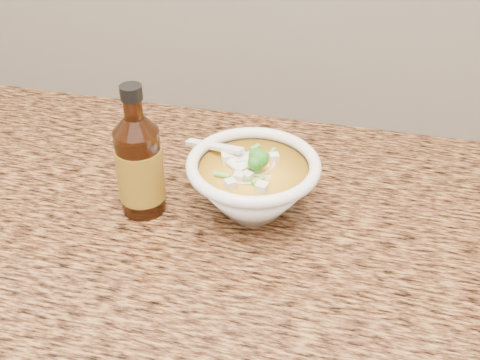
# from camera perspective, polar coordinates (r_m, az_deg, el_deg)

# --- Properties ---
(counter_slab) EXTENTS (4.00, 0.68, 0.04)m
(counter_slab) POSITION_cam_1_polar(r_m,az_deg,el_deg) (0.92, -1.66, -4.12)
(counter_slab) COLOR olive
(counter_slab) RESTS_ON cabinet
(soup_bowl) EXTENTS (0.22, 0.20, 0.11)m
(soup_bowl) POSITION_cam_1_polar(r_m,az_deg,el_deg) (0.89, 1.25, -0.40)
(soup_bowl) COLOR white
(soup_bowl) RESTS_ON counter_slab
(hot_sauce_bottle) EXTENTS (0.08, 0.08, 0.21)m
(hot_sauce_bottle) POSITION_cam_1_polar(r_m,az_deg,el_deg) (0.88, -9.49, 1.33)
(hot_sauce_bottle) COLOR #3A1607
(hot_sauce_bottle) RESTS_ON counter_slab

